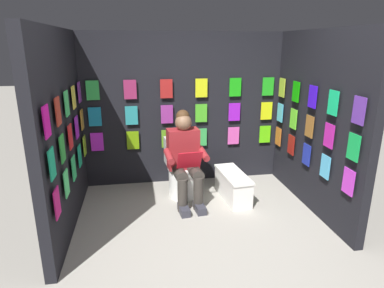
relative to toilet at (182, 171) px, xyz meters
name	(u,v)px	position (x,y,z in m)	size (l,w,h in m)	color
ground_plane	(216,266)	(-0.10, 1.60, -0.33)	(30.00, 30.00, 0.00)	#9E998E
display_wall_back	(183,110)	(-0.10, -0.52, 0.75)	(2.92, 0.14, 2.15)	black
display_wall_left	(316,123)	(-1.56, 0.57, 0.75)	(0.14, 2.07, 2.15)	black
display_wall_right	(62,133)	(1.36, 0.57, 0.75)	(0.14, 2.07, 2.15)	black
toilet	(182,171)	(0.00, 0.00, 0.00)	(0.43, 0.57, 0.77)	white
person_reading	(185,158)	(-0.02, 0.23, 0.27)	(0.55, 0.71, 1.19)	maroon
comic_longbox_near	(233,186)	(-0.65, 0.25, -0.15)	(0.34, 0.78, 0.36)	white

